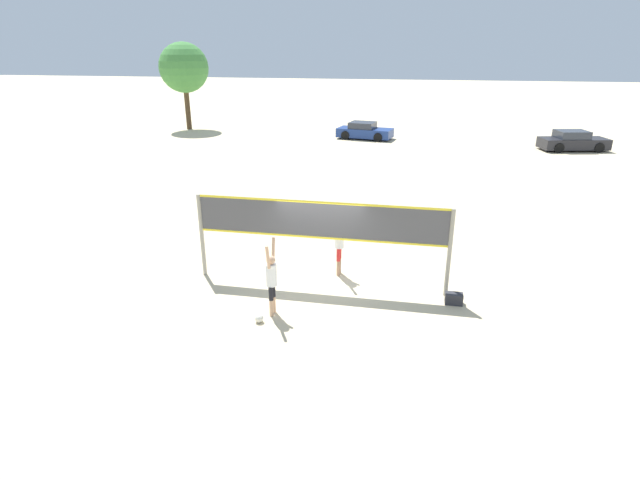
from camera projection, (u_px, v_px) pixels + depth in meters
The scene contains 9 objects.
ground_plane at pixel (320, 284), 14.63m from camera, with size 200.00×200.00×0.00m, color beige.
volleyball_net at pixel (320, 227), 13.98m from camera, with size 7.28×0.12×2.54m.
player_spiker at pixel (271, 277), 12.63m from camera, with size 0.28×0.69×2.04m.
player_blocker at pixel (339, 240), 14.89m from camera, with size 0.28×0.71×2.15m.
volleyball at pixel (259, 318), 12.58m from camera, with size 0.22×0.22×0.22m.
gear_bag at pixel (454, 299), 13.48m from camera, with size 0.47×0.29×0.30m.
parked_car_near at pixel (364, 131), 37.67m from camera, with size 4.32×2.48×1.24m.
parked_car_mid at pixel (573, 141), 33.40m from camera, with size 4.59×2.60×1.32m.
tree_left_cluster at pixel (184, 68), 40.55m from camera, with size 3.98×3.98×6.93m.
Camera 1 is at (2.54, -12.93, 6.50)m, focal length 28.00 mm.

